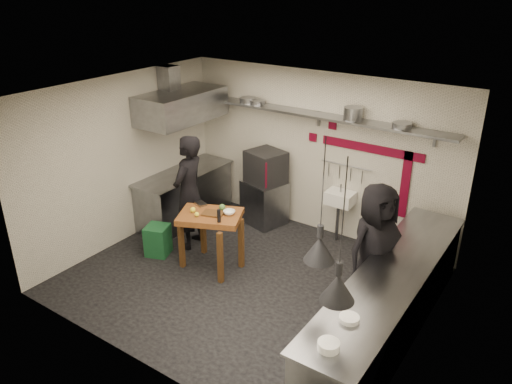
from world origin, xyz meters
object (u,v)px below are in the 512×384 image
Objects in this scene: oven_stand at (264,202)px; combi_oven at (266,167)px; green_bin at (158,240)px; chef_right at (374,248)px; prep_table at (211,241)px; chef_left at (189,193)px.

oven_stand is 1.33× the size of combi_oven.
green_bin is 0.28× the size of chef_right.
combi_oven reaches higher than green_bin.
oven_stand is at bearing 71.37° from prep_table.
prep_table is at bearing 11.04° from green_bin.
oven_stand is 1.60× the size of green_bin.
prep_table is (0.17, -1.74, 0.06)m from oven_stand.
green_bin is (-0.80, -1.93, -0.15)m from oven_stand.
green_bin is at bearing -97.37° from combi_oven.
chef_right reaches higher than oven_stand.
chef_right reaches higher than combi_oven.
green_bin is at bearing -96.73° from oven_stand.
combi_oven is 2.87m from chef_right.
green_bin is (-0.82, -1.93, -0.84)m from combi_oven.
green_bin is 0.26× the size of chef_left.
prep_table reaches higher than green_bin.
combi_oven is at bearing 87.42° from chef_right.
combi_oven is 1.51m from chef_left.
chef_left reaches higher than oven_stand.
chef_right is at bearing 10.75° from green_bin.
oven_stand is 2.09m from green_bin.
chef_left is at bearing -96.89° from combi_oven.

